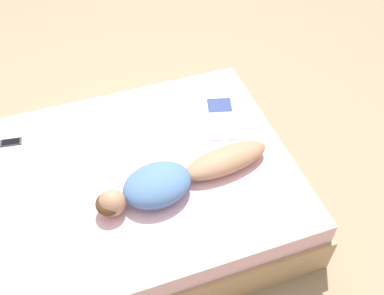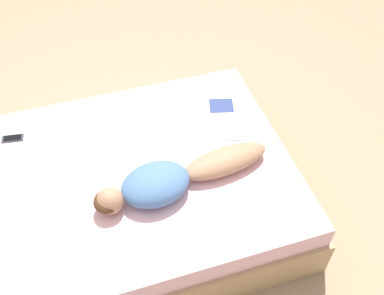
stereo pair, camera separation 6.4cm
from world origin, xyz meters
name	(u,v)px [view 1 (the left image)]	position (x,y,z in m)	size (l,w,h in m)	color
ground_plane	(137,213)	(0.00, 0.00, 0.00)	(12.00, 12.00, 0.00)	#9E8466
bed	(134,194)	(0.00, 0.00, 0.25)	(1.80, 2.34, 0.51)	tan
person	(175,179)	(-0.22, -0.26, 0.60)	(0.43, 1.28, 0.19)	#A37556
open_magazine	(221,116)	(0.32, -0.81, 0.51)	(0.56, 0.40, 0.01)	white
cell_phone	(11,142)	(0.58, 0.78, 0.52)	(0.09, 0.17, 0.01)	#333842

